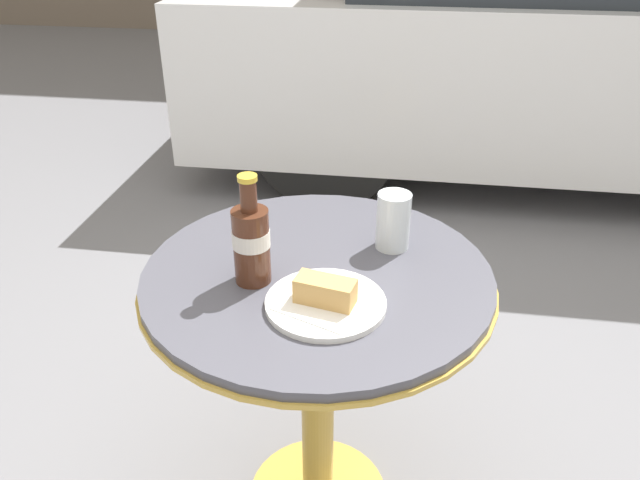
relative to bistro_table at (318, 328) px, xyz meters
The scene contains 5 objects.
bistro_table is the anchor object (origin of this frame).
cola_bottle_left 0.27m from the bistro_table, 155.60° to the right, with size 0.07×0.07×0.22m.
drinking_glass 0.28m from the bistro_table, 39.22° to the left, with size 0.07×0.07×0.12m.
lunch_plate_near 0.21m from the bistro_table, 74.42° to the right, with size 0.22×0.22×0.06m.
parked_car 2.63m from the bistro_table, 69.38° to the left, with size 3.83×1.69×1.46m.
Camera 1 is at (0.16, -1.05, 1.37)m, focal length 35.00 mm.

